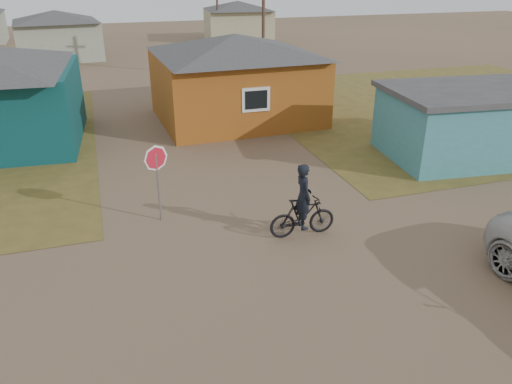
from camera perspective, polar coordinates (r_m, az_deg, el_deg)
ground at (r=11.21m, az=5.01°, el=-12.17°), size 120.00×120.00×0.00m
grass_ne at (r=28.40m, az=21.63°, el=9.24°), size 20.00×18.00×0.00m
house_yellow at (r=23.53m, az=-2.31°, el=13.05°), size 7.72×6.76×3.90m
shed_turquoise at (r=20.46m, az=23.30°, el=7.31°), size 6.71×4.93×2.60m
house_pale_west at (r=42.57m, az=-21.72°, el=16.40°), size 7.04×6.15×3.60m
house_beige_east at (r=50.36m, az=-2.05°, el=19.03°), size 6.95×6.05×3.60m
utility_pole_near at (r=31.99m, az=0.85°, el=19.98°), size 1.40×0.20×8.00m
stop_sign at (r=13.95m, az=-11.31°, el=3.00°), size 0.74×0.07×2.26m
cyclist at (r=13.30m, az=5.37°, el=-2.08°), size 1.84×0.67×2.06m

